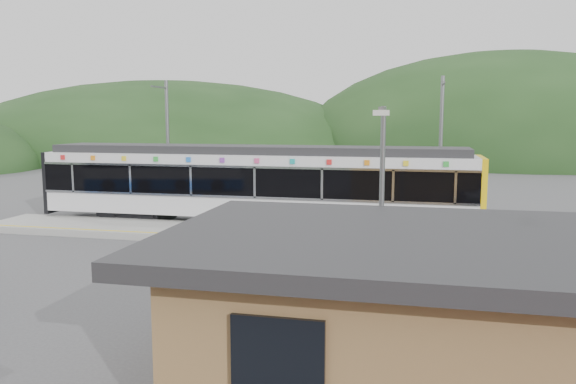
# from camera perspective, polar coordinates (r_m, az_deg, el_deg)

# --- Properties ---
(ground) EXTENTS (120.00, 120.00, 0.00)m
(ground) POSITION_cam_1_polar(r_m,az_deg,el_deg) (20.58, -4.15, -6.66)
(ground) COLOR #4C4C4F
(ground) RESTS_ON ground
(hills) EXTENTS (146.00, 149.00, 26.00)m
(hills) POSITION_cam_1_polar(r_m,az_deg,el_deg) (24.88, 13.37, -4.36)
(hills) COLOR #1E3D19
(hills) RESTS_ON ground
(platform) EXTENTS (26.00, 3.20, 0.30)m
(platform) POSITION_cam_1_polar(r_m,az_deg,el_deg) (23.64, -1.81, -4.41)
(platform) COLOR #9E9E99
(platform) RESTS_ON ground
(yellow_line) EXTENTS (26.00, 0.10, 0.01)m
(yellow_line) POSITION_cam_1_polar(r_m,az_deg,el_deg) (22.38, -2.65, -4.69)
(yellow_line) COLOR yellow
(yellow_line) RESTS_ON platform
(train) EXTENTS (20.44, 3.01, 3.74)m
(train) POSITION_cam_1_polar(r_m,az_deg,el_deg) (26.30, -3.50, 1.02)
(train) COLOR black
(train) RESTS_ON ground
(catenary_mast_west) EXTENTS (0.18, 1.80, 7.00)m
(catenary_mast_west) POSITION_cam_1_polar(r_m,az_deg,el_deg) (30.52, -12.14, 4.76)
(catenary_mast_west) COLOR slate
(catenary_mast_west) RESTS_ON ground
(catenary_mast_east) EXTENTS (0.18, 1.80, 7.00)m
(catenary_mast_east) POSITION_cam_1_polar(r_m,az_deg,el_deg) (27.69, 15.23, 4.39)
(catenary_mast_east) COLOR slate
(catenary_mast_east) RESTS_ON ground
(station_shelter) EXTENTS (9.20, 6.20, 3.00)m
(station_shelter) POSITION_cam_1_polar(r_m,az_deg,el_deg) (10.65, 13.07, -11.78)
(station_shelter) COLOR #997042
(station_shelter) RESTS_ON ground
(pallet_stack) EXTENTS (1.43, 1.21, 0.69)m
(pallet_stack) POSITION_cam_1_polar(r_m,az_deg,el_deg) (13.78, 18.62, -12.80)
(pallet_stack) COLOR #937047
(pallet_stack) RESTS_ON ground
(lamp_post) EXTENTS (0.35, 0.95, 5.31)m
(lamp_post) POSITION_cam_1_polar(r_m,az_deg,el_deg) (13.26, 9.47, -0.61)
(lamp_post) COLOR slate
(lamp_post) RESTS_ON ground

